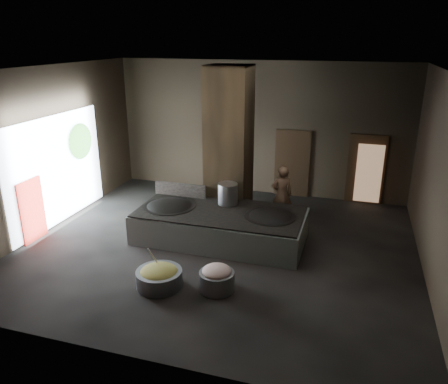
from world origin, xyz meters
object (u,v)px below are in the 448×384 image
(wok_left, at_px, (169,208))
(wok_right, at_px, (270,219))
(meat_basin, at_px, (217,281))
(hearth_platform, at_px, (220,226))
(stock_pot, at_px, (228,194))
(cook, at_px, (282,195))
(veg_basin, at_px, (159,278))

(wok_left, bearing_deg, wok_right, 2.05)
(meat_basin, bearing_deg, hearth_platform, 105.76)
(stock_pot, relative_size, cook, 0.34)
(hearth_platform, xyz_separation_m, cook, (1.37, 1.64, 0.47))
(hearth_platform, relative_size, wok_right, 3.41)
(wok_left, relative_size, cook, 0.82)
(wok_left, xyz_separation_m, meat_basin, (2.13, -2.37, -0.54))
(stock_pot, height_order, veg_basin, stock_pot)
(hearth_platform, xyz_separation_m, meat_basin, (0.68, -2.42, -0.18))
(meat_basin, bearing_deg, cook, 80.40)
(hearth_platform, height_order, wok_left, wok_left)
(veg_basin, bearing_deg, meat_basin, 10.74)
(wok_right, bearing_deg, hearth_platform, -177.88)
(wok_left, xyz_separation_m, veg_basin, (0.88, -2.60, -0.56))
(hearth_platform, bearing_deg, wok_left, -177.63)
(stock_pot, relative_size, veg_basin, 0.57)
(wok_left, bearing_deg, hearth_platform, 1.97)
(wok_right, relative_size, stock_pot, 2.25)
(stock_pot, bearing_deg, cook, 39.53)
(wok_right, relative_size, meat_basin, 1.71)
(stock_pot, distance_m, meat_basin, 3.17)
(wok_right, bearing_deg, veg_basin, -125.44)
(stock_pot, height_order, meat_basin, stock_pot)
(stock_pot, bearing_deg, veg_basin, -101.03)
(hearth_platform, xyz_separation_m, wok_left, (-1.45, -0.05, 0.36))
(hearth_platform, distance_m, cook, 2.19)
(wok_right, relative_size, veg_basin, 1.29)
(wok_right, bearing_deg, stock_pot, 158.96)
(wok_left, distance_m, meat_basin, 3.23)
(wok_right, distance_m, veg_basin, 3.37)
(wok_left, height_order, veg_basin, wok_left)
(veg_basin, bearing_deg, hearth_platform, 77.78)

